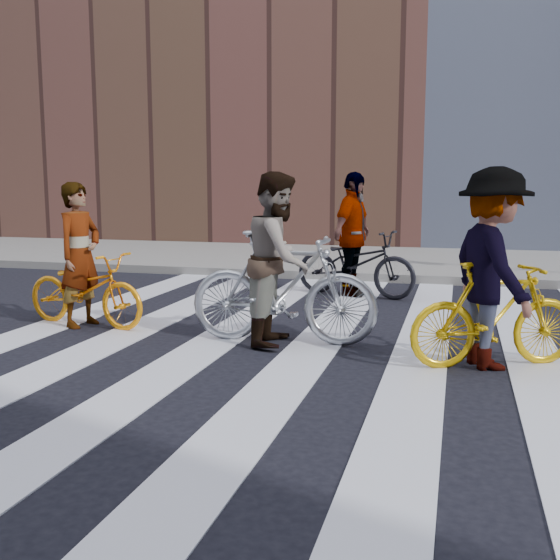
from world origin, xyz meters
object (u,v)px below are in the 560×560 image
at_px(bike_dark_rear, 355,263).
at_px(rider_mid, 279,259).
at_px(bike_yellow_left, 85,289).
at_px(rider_rear, 353,235).
at_px(bike_yellow_right, 495,315).
at_px(bike_silver_mid, 283,288).
at_px(rider_right, 492,269).
at_px(rider_left, 80,255).

height_order(bike_dark_rear, rider_mid, rider_mid).
xyz_separation_m(bike_yellow_left, rider_rear, (2.78, 2.97, 0.49)).
xyz_separation_m(bike_yellow_right, bike_dark_rear, (-1.87, 3.55, 0.01)).
relative_size(bike_silver_mid, bike_dark_rear, 1.05).
relative_size(rider_right, rider_rear, 0.99).
bearing_deg(rider_left, rider_right, -86.44).
distance_m(bike_silver_mid, bike_yellow_right, 2.19).
height_order(bike_yellow_left, bike_yellow_right, bike_yellow_right).
bearing_deg(rider_left, bike_silver_mid, -84.10).
bearing_deg(rider_rear, bike_yellow_left, 151.52).
bearing_deg(rider_left, bike_yellow_left, -79.46).
height_order(rider_left, rider_rear, rider_rear).
bearing_deg(bike_dark_rear, rider_rear, 104.58).
xyz_separation_m(bike_yellow_right, rider_mid, (-2.21, 0.37, 0.42)).
distance_m(rider_left, rider_mid, 2.55).
height_order(rider_right, rider_rear, rider_rear).
xyz_separation_m(bike_dark_rear, rider_mid, (-0.34, -3.18, 0.41)).
xyz_separation_m(rider_right, rider_rear, (-1.87, 3.55, 0.01)).
relative_size(bike_dark_rear, rider_right, 1.03).
height_order(bike_yellow_right, rider_left, rider_left).
xyz_separation_m(bike_yellow_left, rider_right, (4.64, -0.58, 0.49)).
relative_size(bike_dark_rear, rider_mid, 1.05).
bearing_deg(bike_yellow_right, bike_dark_rear, 3.55).
relative_size(bike_dark_rear, rider_rear, 1.02).
relative_size(bike_yellow_left, rider_mid, 0.93).
relative_size(bike_yellow_left, bike_yellow_right, 1.03).
bearing_deg(rider_right, bike_dark_rear, 2.91).
height_order(bike_silver_mid, rider_left, rider_left).
xyz_separation_m(bike_yellow_left, bike_yellow_right, (4.69, -0.58, 0.05)).
bearing_deg(rider_right, bike_yellow_left, 58.74).
relative_size(bike_yellow_right, rider_right, 0.89).
xyz_separation_m(bike_silver_mid, bike_yellow_right, (2.16, -0.37, -0.11)).
distance_m(bike_yellow_left, bike_silver_mid, 2.55).
distance_m(bike_yellow_left, rider_mid, 2.54).
bearing_deg(rider_mid, rider_left, 82.83).
bearing_deg(bike_yellow_right, rider_rear, 4.17).
xyz_separation_m(rider_mid, rider_right, (2.16, -0.37, 0.02)).
bearing_deg(bike_yellow_left, rider_mid, -84.28).
distance_m(bike_dark_rear, rider_mid, 3.23).
bearing_deg(rider_right, rider_left, 58.81).
relative_size(bike_yellow_right, bike_dark_rear, 0.86).
distance_m(rider_left, rider_rear, 4.10).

